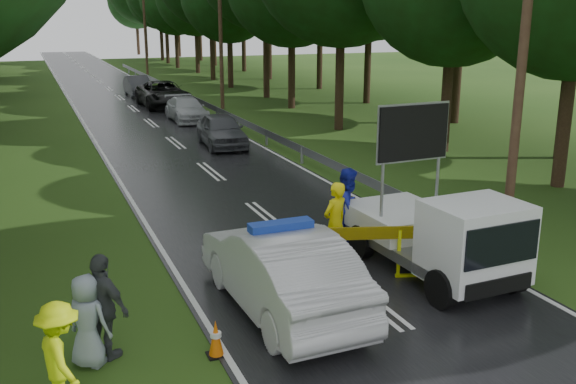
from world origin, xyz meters
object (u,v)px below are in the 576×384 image
police_sedan (281,270)px  queue_car_third (163,94)px  work_truck (440,234)px  civilian (349,208)px  barrier (361,240)px  queue_car_first (221,130)px  queue_car_second (187,109)px  officer (335,223)px  queue_car_fourth (138,86)px

police_sedan → queue_car_third: police_sedan is taller
police_sedan → work_truck: bearing=-178.3°
civilian → queue_car_third: (0.86, 27.12, -0.20)m
civilian → queue_car_third: bearing=45.9°
barrier → queue_car_third: 29.16m
police_sedan → barrier: (2.18, 0.76, 0.07)m
queue_car_first → queue_car_third: bearing=93.0°
work_truck → queue_car_second: (0.00, 23.66, -0.36)m
civilian → queue_car_second: bearing=45.3°
officer → queue_car_second: 22.11m
queue_car_fourth → officer: bearing=-92.3°
officer → queue_car_fourth: officer is taller
barrier → queue_car_first: bearing=103.1°
work_truck → queue_car_third: (-0.05, 29.66, -0.19)m
work_truck → police_sedan: bearing=-179.0°
barrier → queue_car_fourth: bearing=106.5°
police_sedan → queue_car_third: bearing=-98.8°
queue_car_second → barrier: bearing=-93.7°
civilian → barrier: bearing=-152.2°
barrier → queue_car_fourth: 35.79m
barrier → police_sedan: bearing=-142.4°
work_truck → civilian: 2.70m
civilian → queue_car_third: civilian is taller
queue_car_first → queue_car_second: 7.62m
barrier → queue_car_second: 23.18m
civilian → queue_car_fourth: size_ratio=0.46×
civilian → queue_car_fourth: 33.78m
work_truck → queue_car_fourth: size_ratio=1.09×
police_sedan → barrier: 2.31m
police_sedan → queue_car_fourth: police_sedan is taller
officer → queue_car_third: officer is taller
barrier → officer: 1.09m
barrier → queue_car_second: size_ratio=0.63×
work_truck → queue_car_first: bearing=88.5°
queue_car_first → civilian: bearing=-89.1°
officer → queue_car_first: 14.50m
queue_car_second → queue_car_first: bearing=-91.5°
queue_car_second → queue_car_fourth: queue_car_fourth is taller
officer → civilian: (0.83, 0.92, 0.03)m
work_truck → barrier: bearing=159.4°
work_truck → barrier: size_ratio=1.69×
police_sedan → work_truck: work_truck is taller
work_truck → queue_car_first: (-0.24, 16.05, -0.27)m
queue_car_second → queue_car_fourth: size_ratio=1.02×
work_truck → queue_car_second: work_truck is taller
work_truck → officer: 2.38m
work_truck → queue_car_third: bearing=87.8°
officer → civilian: 1.24m
queue_car_first → queue_car_fourth: 20.27m
work_truck → barrier: 1.73m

